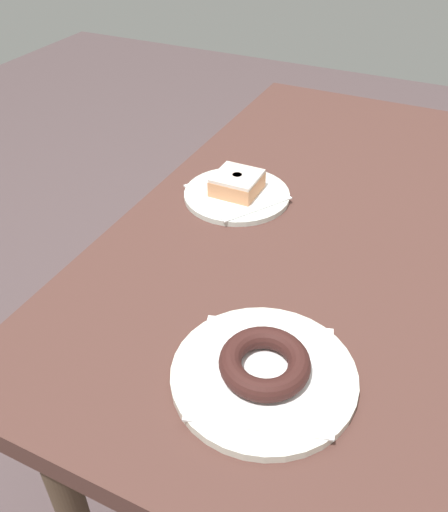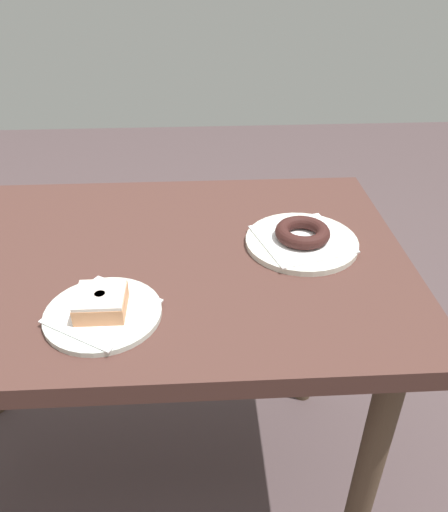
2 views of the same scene
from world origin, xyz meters
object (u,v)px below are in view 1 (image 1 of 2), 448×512
at_px(plate_glazed_square, 237,195).
at_px(plate_chocolate_ring, 264,375).
at_px(donut_glazed_square, 237,183).
at_px(donut_chocolate_ring, 265,363).

distance_m(plate_glazed_square, plate_chocolate_ring, 0.44).
bearing_deg(donut_glazed_square, plate_glazed_square, 0.00).
bearing_deg(donut_chocolate_ring, plate_glazed_square, -151.09).
bearing_deg(plate_chocolate_ring, donut_chocolate_ring, 90.00).
bearing_deg(donut_glazed_square, plate_chocolate_ring, 28.91).
xyz_separation_m(plate_chocolate_ring, donut_chocolate_ring, (0.00, 0.00, 0.02)).
distance_m(donut_glazed_square, donut_chocolate_ring, 0.44).
relative_size(donut_glazed_square, donut_chocolate_ring, 0.72).
height_order(donut_glazed_square, plate_chocolate_ring, donut_glazed_square).
xyz_separation_m(donut_glazed_square, donut_chocolate_ring, (0.38, 0.21, -0.00)).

